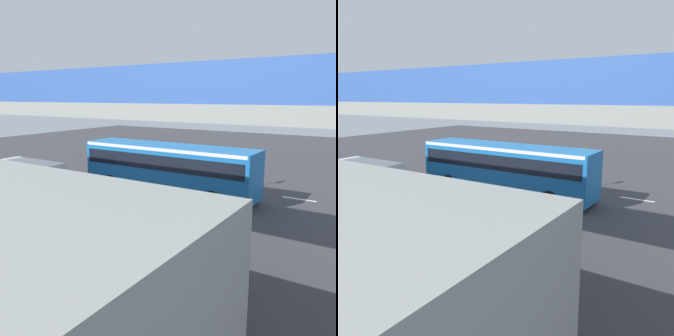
{
  "view_description": "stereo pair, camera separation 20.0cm",
  "coord_description": "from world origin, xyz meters",
  "views": [
    {
      "loc": [
        -10.3,
        18.69,
        6.11
      ],
      "look_at": [
        1.59,
        0.04,
        1.6
      ],
      "focal_mm": 37.52,
      "sensor_mm": 36.0,
      "label": 1
    },
    {
      "loc": [
        -10.47,
        18.58,
        6.11
      ],
      "look_at": [
        1.59,
        0.04,
        1.6
      ],
      "focal_mm": 37.52,
      "sensor_mm": 36.0,
      "label": 2
    }
  ],
  "objects": [
    {
      "name": "city_bus",
      "position": [
        1.35,
        0.43,
        1.88
      ],
      "size": [
        11.54,
        2.85,
        3.15
      ],
      "color": "#196BB7",
      "rests_on": "ground"
    },
    {
      "name": "station_building",
      "position": [
        -3.73,
        14.92,
        2.1
      ],
      "size": [
        9.0,
        5.04,
        4.2
      ],
      "color": "gray",
      "rests_on": "ground"
    },
    {
      "name": "ground",
      "position": [
        0.0,
        0.0,
        0.0
      ],
      "size": [
        80.0,
        80.0,
        0.0
      ],
      "primitive_type": "plane",
      "color": "#38383D"
    },
    {
      "name": "lane_dash_centre",
      "position": [
        2.0,
        -2.88,
        0.0
      ],
      "size": [
        2.0,
        0.2,
        0.01
      ],
      "primitive_type": "cube",
      "color": "silver",
      "rests_on": "ground"
    },
    {
      "name": "pedestrian_overpass",
      "position": [
        0.0,
        9.01,
        5.19
      ],
      "size": [
        26.03,
        2.6,
        7.01
      ],
      "color": "gray",
      "rests_on": "ground"
    },
    {
      "name": "lane_dash_leftmost",
      "position": [
        -6.0,
        -2.88,
        0.0
      ],
      "size": [
        2.0,
        0.2,
        0.01
      ],
      "primitive_type": "cube",
      "color": "silver",
      "rests_on": "ground"
    },
    {
      "name": "lane_dash_left",
      "position": [
        -2.0,
        -2.88,
        0.0
      ],
      "size": [
        2.0,
        0.2,
        0.01
      ],
      "primitive_type": "cube",
      "color": "silver",
      "rests_on": "ground"
    },
    {
      "name": "pedestrian",
      "position": [
        2.47,
        -4.3,
        0.89
      ],
      "size": [
        0.38,
        0.38,
        1.79
      ],
      "color": "#2D2D38",
      "rests_on": "ground"
    },
    {
      "name": "parked_van",
      "position": [
        8.96,
        5.03,
        1.18
      ],
      "size": [
        4.8,
        2.17,
        2.05
      ],
      "color": "silver",
      "rests_on": "ground"
    },
    {
      "name": "bicycle_orange",
      "position": [
        9.02,
        2.67,
        0.37
      ],
      "size": [
        1.77,
        0.44,
        0.96
      ],
      "color": "black",
      "rests_on": "ground"
    },
    {
      "name": "lane_dash_right",
      "position": [
        6.0,
        -2.88,
        0.0
      ],
      "size": [
        2.0,
        0.2,
        0.01
      ],
      "primitive_type": "cube",
      "color": "silver",
      "rests_on": "ground"
    },
    {
      "name": "traffic_sign",
      "position": [
        -2.27,
        -3.61,
        1.89
      ],
      "size": [
        0.08,
        0.6,
        2.8
      ],
      "color": "slate",
      "rests_on": "ground"
    }
  ]
}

